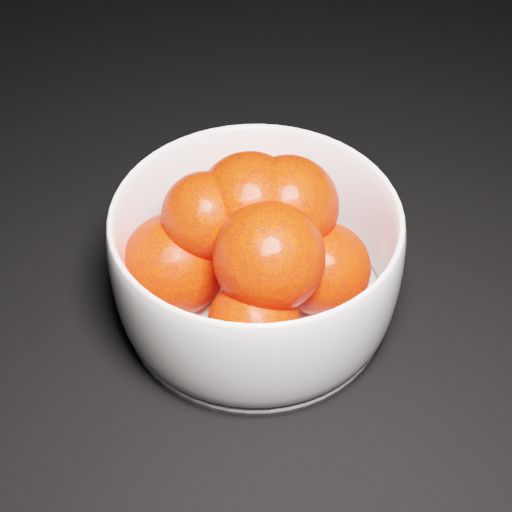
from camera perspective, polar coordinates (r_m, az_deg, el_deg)
The scene contains 2 objects.
bowl at distance 0.48m, azimuth -0.00°, elevation -0.40°, with size 0.19×0.19×0.09m.
orange_pile at distance 0.47m, azimuth -0.36°, elevation 1.21°, with size 0.15×0.15×0.11m.
Camera 1 is at (0.43, -0.22, 0.39)m, focal length 50.00 mm.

